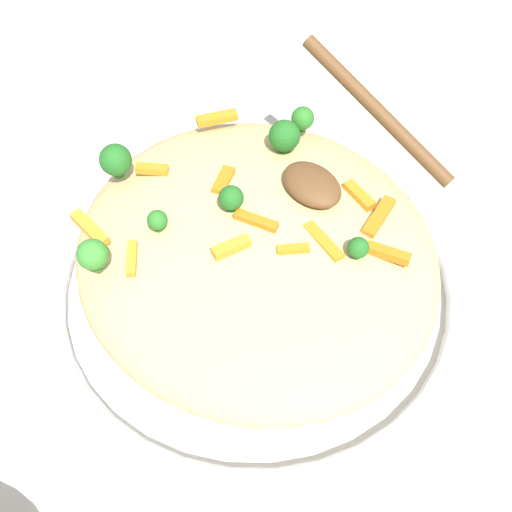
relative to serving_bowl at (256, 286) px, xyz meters
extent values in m
plane|color=beige|center=(0.00, 0.00, -0.02)|extent=(2.40, 2.40, 0.00)
cylinder|color=silver|center=(0.00, 0.00, -0.01)|extent=(0.34, 0.34, 0.02)
torus|color=silver|center=(0.00, 0.00, 0.01)|extent=(0.37, 0.37, 0.02)
torus|color=black|center=(0.00, 0.00, 0.01)|extent=(0.36, 0.36, 0.00)
ellipsoid|color=#D1BA7A|center=(0.00, 0.00, 0.05)|extent=(0.31, 0.29, 0.08)
cube|color=orange|center=(0.10, 0.03, 0.08)|extent=(0.02, 0.03, 0.01)
cube|color=orange|center=(-0.03, -0.09, 0.08)|extent=(0.03, 0.01, 0.01)
cube|color=orange|center=(0.04, 0.09, 0.08)|extent=(0.03, 0.02, 0.01)
cube|color=orange|center=(0.12, -0.05, 0.08)|extent=(0.02, 0.04, 0.01)
cube|color=orange|center=(0.00, 0.00, 0.09)|extent=(0.04, 0.02, 0.01)
cube|color=orange|center=(-0.04, -0.01, 0.09)|extent=(0.02, 0.03, 0.01)
cube|color=orange|center=(-0.01, 0.03, 0.09)|extent=(0.01, 0.03, 0.01)
cube|color=orange|center=(0.05, -0.01, 0.09)|extent=(0.03, 0.03, 0.01)
cube|color=orange|center=(-0.08, -0.06, 0.09)|extent=(0.03, 0.02, 0.01)
cube|color=orange|center=(-0.05, -0.08, 0.08)|extent=(0.02, 0.04, 0.01)
cube|color=orange|center=(-0.05, -0.03, 0.09)|extent=(0.04, 0.01, 0.01)
cube|color=orange|center=(0.08, 0.10, 0.08)|extent=(0.04, 0.01, 0.01)
cylinder|color=#205B1C|center=(0.05, -0.07, 0.09)|extent=(0.01, 0.01, 0.01)
sphere|color=#236B23|center=(0.05, -0.07, 0.10)|extent=(0.03, 0.03, 0.03)
cylinder|color=#205B1C|center=(0.02, 0.01, 0.09)|extent=(0.01, 0.01, 0.01)
sphere|color=#236B23|center=(0.02, 0.01, 0.10)|extent=(0.02, 0.02, 0.02)
cylinder|color=#377928|center=(0.04, 0.12, 0.09)|extent=(0.01, 0.01, 0.01)
sphere|color=#3D8E33|center=(0.04, 0.12, 0.10)|extent=(0.02, 0.02, 0.02)
cylinder|color=#296820|center=(0.06, -0.10, 0.08)|extent=(0.01, 0.01, 0.01)
sphere|color=#2D7A28|center=(0.06, -0.10, 0.10)|extent=(0.02, 0.02, 0.02)
cylinder|color=#296820|center=(0.05, 0.06, 0.09)|extent=(0.01, 0.01, 0.01)
sphere|color=#2D7A28|center=(0.05, 0.06, 0.10)|extent=(0.02, 0.02, 0.02)
cylinder|color=#205B1C|center=(0.12, 0.06, 0.09)|extent=(0.01, 0.01, 0.01)
sphere|color=#236B23|center=(0.12, 0.06, 0.10)|extent=(0.03, 0.03, 0.03)
cylinder|color=#205B1C|center=(-0.07, -0.04, 0.09)|extent=(0.01, 0.01, 0.01)
sphere|color=#236B23|center=(-0.07, -0.04, 0.09)|extent=(0.02, 0.02, 0.02)
ellipsoid|color=brown|center=(0.00, -0.06, 0.09)|extent=(0.06, 0.04, 0.02)
cylinder|color=brown|center=(0.01, -0.13, 0.13)|extent=(0.16, 0.04, 0.07)
camera|label=1|loc=(-0.25, 0.20, 0.47)|focal=44.19mm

